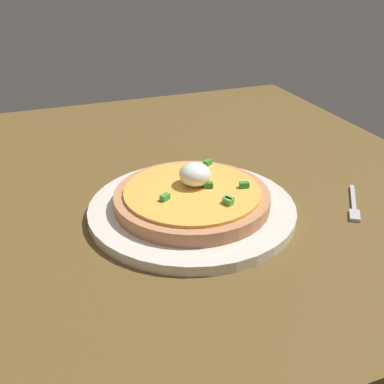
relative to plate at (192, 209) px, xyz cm
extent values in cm
cube|color=brown|center=(-7.57, 12.00, -1.83)|extent=(104.75, 88.93, 2.24)
cylinder|color=silver|center=(0.00, 0.00, 0.00)|extent=(28.72, 28.72, 1.41)
cylinder|color=tan|center=(0.00, 0.00, 1.66)|extent=(21.46, 21.46, 1.92)
cylinder|color=#F7AC44|center=(0.00, 0.00, 2.83)|extent=(18.76, 18.76, 0.43)
ellipsoid|color=white|center=(0.93, 1.33, 4.64)|extent=(4.41, 4.41, 3.18)
cube|color=#317E2C|center=(2.34, -0.16, 3.45)|extent=(1.47, 1.17, 0.80)
cube|color=green|center=(5.09, 6.76, 3.45)|extent=(1.51, 1.37, 0.80)
cube|color=green|center=(-4.33, -1.44, 3.45)|extent=(1.51, 1.34, 0.80)
cube|color=#4FA948|center=(2.90, -5.41, 3.45)|extent=(1.22, 1.49, 0.80)
cube|color=#4EAA46|center=(3.17, -5.03, 3.45)|extent=(1.37, 1.51, 0.80)
cube|color=#288D36|center=(6.97, -1.89, 3.45)|extent=(1.40, 1.01, 0.80)
cube|color=#B7B7BC|center=(23.72, -4.59, -0.45)|extent=(4.98, 6.71, 0.50)
cube|color=#B7B7BC|center=(20.67, -8.91, -0.45)|extent=(2.76, 3.09, 0.50)
camera|label=1|loc=(-20.37, -53.58, 32.84)|focal=44.31mm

